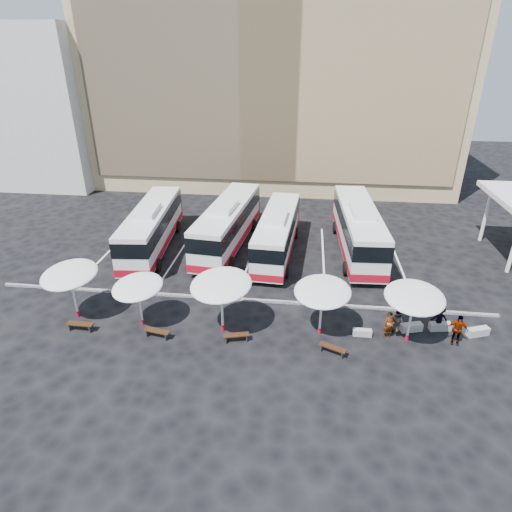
# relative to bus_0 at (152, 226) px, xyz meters

# --- Properties ---
(ground) EXTENTS (120.00, 120.00, 0.00)m
(ground) POSITION_rel_bus_0_xyz_m (8.39, -7.95, -2.05)
(ground) COLOR black
(ground) RESTS_ON ground
(sandstone_building) EXTENTS (42.00, 18.25, 29.60)m
(sandstone_building) POSITION_rel_bus_0_xyz_m (8.39, 23.92, 10.58)
(sandstone_building) COLOR tan
(sandstone_building) RESTS_ON ground
(apartment_block) EXTENTS (14.00, 14.00, 18.00)m
(apartment_block) POSITION_rel_bus_0_xyz_m (-19.61, 20.05, 6.95)
(apartment_block) COLOR beige
(apartment_block) RESTS_ON ground
(curb_divider) EXTENTS (34.00, 0.25, 0.15)m
(curb_divider) POSITION_rel_bus_0_xyz_m (8.39, -7.45, -1.97)
(curb_divider) COLOR black
(curb_divider) RESTS_ON ground
(bay_lines) EXTENTS (24.15, 12.00, 0.01)m
(bay_lines) POSITION_rel_bus_0_xyz_m (8.39, 0.05, -2.04)
(bay_lines) COLOR white
(bay_lines) RESTS_ON ground
(bus_0) EXTENTS (3.79, 12.81, 4.01)m
(bus_0) POSITION_rel_bus_0_xyz_m (0.00, 0.00, 0.00)
(bus_0) COLOR white
(bus_0) RESTS_ON ground
(bus_1) EXTENTS (4.04, 13.26, 4.14)m
(bus_1) POSITION_rel_bus_0_xyz_m (6.24, 1.32, 0.07)
(bus_1) COLOR white
(bus_1) RESTS_ON ground
(bus_2) EXTENTS (3.32, 12.09, 3.80)m
(bus_2) POSITION_rel_bus_0_xyz_m (10.54, 0.25, -0.11)
(bus_2) COLOR white
(bus_2) RESTS_ON ground
(bus_3) EXTENTS (3.56, 13.28, 4.18)m
(bus_3) POSITION_rel_bus_0_xyz_m (17.13, 1.51, 0.09)
(bus_3) COLOR white
(bus_3) RESTS_ON ground
(sunshade_0) EXTENTS (4.09, 4.13, 3.59)m
(sunshade_0) POSITION_rel_bus_0_xyz_m (-1.44, -10.60, 1.00)
(sunshade_0) COLOR white
(sunshade_0) RESTS_ON ground
(sunshade_1) EXTENTS (3.98, 4.00, 3.19)m
(sunshade_1) POSITION_rel_bus_0_xyz_m (2.99, -10.97, 0.66)
(sunshade_1) COLOR white
(sunshade_1) RESTS_ON ground
(sunshade_2) EXTENTS (4.73, 4.75, 3.78)m
(sunshade_2) POSITION_rel_bus_0_xyz_m (8.07, -11.01, 1.16)
(sunshade_2) COLOR white
(sunshade_2) RESTS_ON ground
(sunshade_3) EXTENTS (3.97, 4.00, 3.45)m
(sunshade_3) POSITION_rel_bus_0_xyz_m (13.91, -10.60, 0.88)
(sunshade_3) COLOR white
(sunshade_3) RESTS_ON ground
(sunshade_4) EXTENTS (3.64, 3.68, 3.50)m
(sunshade_4) POSITION_rel_bus_0_xyz_m (19.01, -10.69, 0.93)
(sunshade_4) COLOR white
(sunshade_4) RESTS_ON ground
(wood_bench_0) EXTENTS (1.67, 0.49, 0.51)m
(wood_bench_0) POSITION_rel_bus_0_xyz_m (-0.53, -12.00, -1.66)
(wood_bench_0) COLOR black
(wood_bench_0) RESTS_ON ground
(wood_bench_1) EXTENTS (1.64, 0.72, 0.49)m
(wood_bench_1) POSITION_rel_bus_0_xyz_m (4.33, -12.12, -1.67)
(wood_bench_1) COLOR black
(wood_bench_1) RESTS_ON ground
(wood_bench_2) EXTENTS (1.57, 0.78, 0.47)m
(wood_bench_2) POSITION_rel_bus_0_xyz_m (9.05, -11.93, -1.69)
(wood_bench_2) COLOR black
(wood_bench_2) RESTS_ON ground
(wood_bench_3) EXTENTS (1.59, 1.03, 0.48)m
(wood_bench_3) POSITION_rel_bus_0_xyz_m (14.62, -12.44, -1.68)
(wood_bench_3) COLOR black
(wood_bench_3) RESTS_ON ground
(conc_bench_0) EXTENTS (1.11, 0.37, 0.42)m
(conc_bench_0) POSITION_rel_bus_0_xyz_m (16.46, -10.50, -1.84)
(conc_bench_0) COLOR gray
(conc_bench_0) RESTS_ON ground
(conc_bench_1) EXTENTS (1.39, 0.79, 0.49)m
(conc_bench_1) POSITION_rel_bus_0_xyz_m (19.47, -9.67, -1.80)
(conc_bench_1) COLOR gray
(conc_bench_1) RESTS_ON ground
(conc_bench_2) EXTENTS (1.35, 0.65, 0.49)m
(conc_bench_2) POSITION_rel_bus_0_xyz_m (21.23, -9.36, -1.80)
(conc_bench_2) COLOR gray
(conc_bench_2) RESTS_ON ground
(conc_bench_3) EXTENTS (1.39, 0.87, 0.50)m
(conc_bench_3) POSITION_rel_bus_0_xyz_m (23.35, -9.65, -1.80)
(conc_bench_3) COLOR gray
(conc_bench_3) RESTS_ON ground
(passenger_0) EXTENTS (0.71, 0.56, 1.74)m
(passenger_0) POSITION_rel_bus_0_xyz_m (17.93, -10.52, -1.18)
(passenger_0) COLOR black
(passenger_0) RESTS_ON ground
(passenger_1) EXTENTS (0.98, 1.02, 1.65)m
(passenger_1) POSITION_rel_bus_0_xyz_m (18.53, -9.97, -1.22)
(passenger_1) COLOR black
(passenger_1) RESTS_ON ground
(passenger_2) EXTENTS (1.20, 0.69, 1.93)m
(passenger_2) POSITION_rel_bus_0_xyz_m (21.72, -10.65, -1.08)
(passenger_2) COLOR black
(passenger_2) RESTS_ON ground
(passenger_3) EXTENTS (1.09, 0.70, 1.61)m
(passenger_3) POSITION_rel_bus_0_xyz_m (21.09, -9.28, -1.24)
(passenger_3) COLOR black
(passenger_3) RESTS_ON ground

